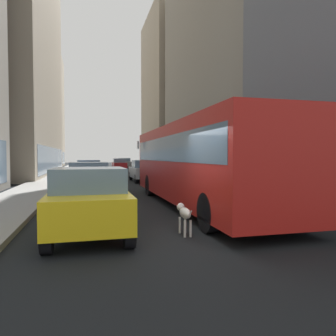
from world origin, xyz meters
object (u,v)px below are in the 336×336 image
Objects in this scene: car_yellow_taxi at (89,200)px; pedestrian_in_coat at (269,174)px; car_grey_wagon at (124,163)px; transit_bus at (196,159)px; car_white_van at (89,179)px; car_blue_hatchback at (89,171)px; car_red_coupe at (119,164)px; car_silver_sedan at (144,171)px; dalmatian_dog at (184,213)px.

pedestrian_in_coat is (8.94, 6.31, 0.19)m from car_yellow_taxi.
car_grey_wagon and car_yellow_taxi have the same top height.
transit_bus is 5.89m from car_white_van.
car_white_van is 8.76m from car_blue_hatchback.
car_red_coupe is at bearing 90.00° from transit_bus.
car_silver_sedan is (0.00, -19.57, -0.00)m from car_red_coupe.
car_yellow_taxi is at bearing -104.66° from car_silver_sedan.
transit_bus reaches higher than car_silver_sedan.
car_silver_sedan and car_blue_hatchback have the same top height.
pedestrian_in_coat reaches higher than car_red_coupe.
pedestrian_in_coat reaches higher than dalmatian_dog.
transit_bus is 2.91× the size of car_silver_sedan.
pedestrian_in_coat is (4.94, 2.84, -0.77)m from transit_bus.
car_yellow_taxi and car_silver_sedan have the same top height.
car_blue_hatchback is (-5.60, -26.97, -0.01)m from car_grey_wagon.
car_grey_wagon is 28.17m from car_silver_sedan.
dalmatian_dog is at bearing -96.29° from car_silver_sedan.
car_red_coupe is (0.00, 31.39, -0.96)m from transit_bus.
pedestrian_in_coat is at bearing 35.19° from car_yellow_taxi.
car_grey_wagon is 4.81× the size of dalmatian_dog.
car_red_coupe is at bearing 99.82° from pedestrian_in_coat.
car_silver_sedan is at bearing 90.00° from transit_bus.
car_blue_hatchback is 17.27m from dalmatian_dog.
transit_bus is 40.00m from car_grey_wagon.
pedestrian_in_coat is at bearing -61.20° from car_silver_sedan.
car_grey_wagon is at bearing 78.27° from car_blue_hatchback.
car_red_coupe is at bearing 77.74° from car_blue_hatchback.
car_yellow_taxi is at bearing -96.55° from car_red_coupe.
car_white_van is 1.07× the size of car_silver_sedan.
car_grey_wagon is (1.60, 39.95, -0.95)m from transit_bus.
dalmatian_dog is 0.57× the size of pedestrian_in_coat.
transit_bus is at bearing 40.90° from car_yellow_taxi.
transit_bus reaches higher than car_yellow_taxi.
transit_bus is at bearing 66.97° from dalmatian_dog.
dalmatian_dog is at bearing -92.84° from car_red_coupe.
transit_bus is at bearing -150.10° from pedestrian_in_coat.
transit_bus reaches higher than car_white_van.
pedestrian_in_coat reaches higher than car_white_van.
dalmatian_dog is (-1.76, -4.14, -1.26)m from transit_bus.
car_red_coupe is at bearing 81.63° from car_white_van.
car_red_coupe and car_silver_sedan have the same top height.
transit_bus is 11.98× the size of dalmatian_dog.
car_yellow_taxi is 0.93× the size of car_white_van.
car_blue_hatchback is at bearing 107.13° from transit_bus.
pedestrian_in_coat reaches higher than car_grey_wagon.
car_blue_hatchback is (-4.00, 1.15, -0.00)m from car_silver_sedan.
car_white_van and car_blue_hatchback have the same top height.
dalmatian_dog is (-3.36, -44.10, -0.31)m from car_grey_wagon.
transit_bus reaches higher than car_red_coupe.
car_grey_wagon is at bearing 85.64° from dalmatian_dog.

